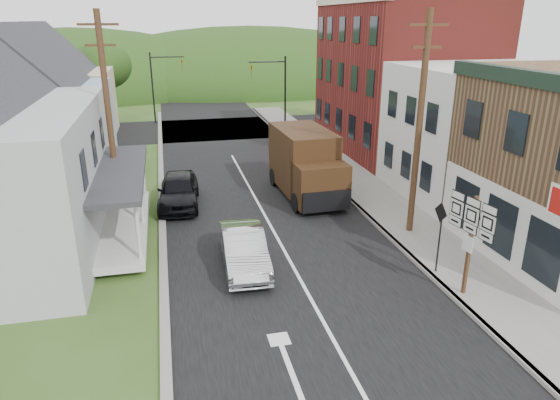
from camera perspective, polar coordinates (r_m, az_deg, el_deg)
ground at (r=17.16m, az=2.86°, el=-10.09°), size 120.00×120.00×0.00m
road at (r=26.08m, az=-3.12°, el=0.69°), size 9.00×90.00×0.02m
cross_road at (r=42.36m, az=-7.21°, el=8.09°), size 60.00×9.00×0.02m
sidewalk_right at (r=25.88m, az=10.65°, el=0.39°), size 2.80×55.00×0.15m
curb_right at (r=25.38m, az=7.85°, el=0.16°), size 0.20×55.00×0.15m
curb_left at (r=23.85m, az=-13.33°, el=-1.57°), size 0.30×55.00×0.12m
storefront_white at (r=27.24m, az=22.07°, el=7.19°), size 8.00×7.00×6.50m
storefront_red at (r=35.07m, az=13.58°, el=13.54°), size 8.00×12.00×10.00m
house_blue at (r=32.37m, az=-25.43°, el=9.35°), size 7.14×8.16×7.28m
house_cream at (r=41.22m, az=-23.71°, el=11.49°), size 7.14×8.16×7.28m
utility_pole_right at (r=20.66m, az=15.63°, el=8.25°), size 1.60×0.26×9.00m
utility_pole_left at (r=22.73m, az=-18.97°, el=8.93°), size 1.60×0.26×9.00m
traffic_signal_right at (r=39.01m, az=-0.42°, el=12.83°), size 2.87×0.20×6.00m
traffic_signal_left at (r=45.02m, az=-13.52°, el=13.26°), size 2.87×0.20×6.00m
tree_left_d at (r=46.66m, az=-19.59°, el=14.29°), size 4.80×4.80×6.94m
forested_ridge at (r=69.92m, az=-9.78°, el=12.61°), size 90.00×30.00×16.00m
silver_sedan at (r=18.24m, az=-4.13°, el=-5.68°), size 1.68×4.38×1.42m
dark_sedan at (r=24.63m, az=-11.51°, el=1.09°), size 2.25×4.80×1.59m
delivery_van at (r=25.26m, az=2.99°, el=4.12°), size 2.71×6.13×3.38m
route_sign_cluster at (r=16.73m, az=20.93°, el=-3.42°), size 0.38×1.90×3.36m
warning_sign at (r=18.06m, az=17.83°, el=-3.05°), size 0.13×0.72×2.62m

